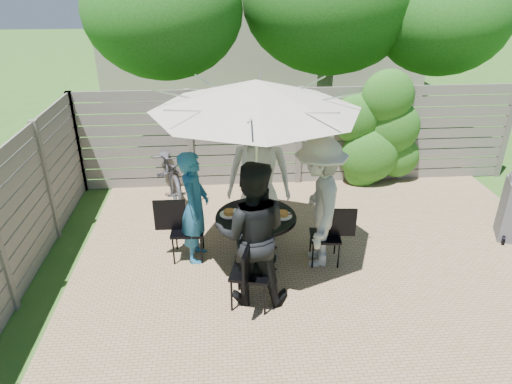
{
  "coord_description": "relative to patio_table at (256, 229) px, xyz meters",
  "views": [
    {
      "loc": [
        -1.45,
        -4.91,
        3.68
      ],
      "look_at": [
        -0.99,
        0.67,
        0.96
      ],
      "focal_mm": 32.0,
      "sensor_mm": 36.0,
      "label": 1
    }
  ],
  "objects": [
    {
      "name": "plate_back",
      "position": [
        0.05,
        0.36,
        0.24
      ],
      "size": [
        0.26,
        0.26,
        0.06
      ],
      "color": "white",
      "rests_on": "patio_table"
    },
    {
      "name": "patio_table",
      "position": [
        0.0,
        0.0,
        0.0
      ],
      "size": [
        1.22,
        1.22,
        0.71
      ],
      "rotation": [
        0.0,
        0.0,
        -0.14
      ],
      "color": "black",
      "rests_on": "ground"
    },
    {
      "name": "umbrella",
      "position": [
        -0.0,
        0.0,
        1.85
      ],
      "size": [
        2.95,
        2.95,
        2.53
      ],
      "rotation": [
        0.0,
        0.0,
        -0.14
      ],
      "color": "silver",
      "rests_on": "ground"
    },
    {
      "name": "person_right",
      "position": [
        0.82,
        -0.11,
        0.42
      ],
      "size": [
        0.84,
        1.26,
        1.83
      ],
      "primitive_type": "imported",
      "rotation": [
        0.0,
        0.0,
        4.57
      ],
      "color": "#ACACA8",
      "rests_on": "ground"
    },
    {
      "name": "coffee_cup",
      "position": [
        0.13,
        0.2,
        0.27
      ],
      "size": [
        0.08,
        0.08,
        0.12
      ],
      "primitive_type": "cylinder",
      "color": "#C6B293",
      "rests_on": "patio_table"
    },
    {
      "name": "plate_right",
      "position": [
        0.36,
        -0.05,
        0.24
      ],
      "size": [
        0.26,
        0.26,
        0.06
      ],
      "color": "white",
      "rests_on": "patio_table"
    },
    {
      "name": "person_front",
      "position": [
        -0.11,
        -0.82,
        0.42
      ],
      "size": [
        0.97,
        0.81,
        1.83
      ],
      "primitive_type": "imported",
      "rotation": [
        0.0,
        0.0,
        3.0
      ],
      "color": "black",
      "rests_on": "ground"
    },
    {
      "name": "plate_left",
      "position": [
        -0.36,
        0.05,
        0.24
      ],
      "size": [
        0.26,
        0.26,
        0.06
      ],
      "color": "white",
      "rests_on": "patio_table"
    },
    {
      "name": "chair_front",
      "position": [
        -0.14,
        -0.96,
        -0.2
      ],
      "size": [
        0.56,
        0.73,
        0.96
      ],
      "rotation": [
        0.0,
        0.0,
        1.31
      ],
      "color": "black",
      "rests_on": "ground"
    },
    {
      "name": "glass_front",
      "position": [
        0.07,
        -0.27,
        0.28
      ],
      "size": [
        0.07,
        0.07,
        0.14
      ],
      "primitive_type": "cylinder",
      "color": "silver",
      "rests_on": "patio_table"
    },
    {
      "name": "backyard_envelope",
      "position": [
        1.1,
        9.82,
        2.11
      ],
      "size": [
        60.0,
        60.0,
        5.0
      ],
      "color": "#2B581B",
      "rests_on": "ground"
    },
    {
      "name": "glass_right",
      "position": [
        0.27,
        0.07,
        0.28
      ],
      "size": [
        0.07,
        0.07,
        0.14
      ],
      "primitive_type": "cylinder",
      "color": "silver",
      "rests_on": "patio_table"
    },
    {
      "name": "glass_back",
      "position": [
        -0.07,
        0.27,
        0.28
      ],
      "size": [
        0.07,
        0.07,
        0.14
      ],
      "primitive_type": "cylinder",
      "color": "silver",
      "rests_on": "patio_table"
    },
    {
      "name": "bicycle",
      "position": [
        -1.35,
        2.13,
        0.01
      ],
      "size": [
        1.15,
        2.02,
        1.0
      ],
      "primitive_type": "imported",
      "rotation": [
        0.0,
        0.0,
        0.27
      ],
      "color": "#333338",
      "rests_on": "ground"
    },
    {
      "name": "person_left",
      "position": [
        -0.82,
        0.11,
        0.31
      ],
      "size": [
        0.46,
        0.63,
        1.61
      ],
      "primitive_type": "imported",
      "rotation": [
        0.0,
        0.0,
        7.71
      ],
      "color": "#216290",
      "rests_on": "ground"
    },
    {
      "name": "plate_front",
      "position": [
        -0.05,
        -0.36,
        0.24
      ],
      "size": [
        0.26,
        0.26,
        0.06
      ],
      "color": "white",
      "rests_on": "patio_table"
    },
    {
      "name": "glass_left",
      "position": [
        -0.27,
        -0.07,
        0.28
      ],
      "size": [
        0.07,
        0.07,
        0.14
      ],
      "primitive_type": "cylinder",
      "color": "silver",
      "rests_on": "patio_table"
    },
    {
      "name": "chair_left",
      "position": [
        -0.96,
        0.13,
        -0.22
      ],
      "size": [
        0.67,
        0.45,
        0.92
      ],
      "rotation": [
        0.0,
        0.0,
        6.26
      ],
      "color": "black",
      "rests_on": "ground"
    },
    {
      "name": "person_back",
      "position": [
        0.11,
        0.82,
        0.48
      ],
      "size": [
        1.02,
        0.74,
        1.94
      ],
      "primitive_type": "imported",
      "rotation": [
        0.0,
        0.0,
        6.14
      ],
      "color": "silver",
      "rests_on": "ground"
    },
    {
      "name": "syrup_jug",
      "position": [
        -0.05,
        0.06,
        0.29
      ],
      "size": [
        0.09,
        0.09,
        0.16
      ],
      "primitive_type": "cylinder",
      "color": "#59280C",
      "rests_on": "patio_table"
    },
    {
      "name": "chair_right",
      "position": [
        0.95,
        -0.13,
        -0.24
      ],
      "size": [
        0.62,
        0.44,
        0.84
      ],
      "rotation": [
        0.0,
        0.0,
        3.04
      ],
      "color": "black",
      "rests_on": "ground"
    },
    {
      "name": "chair_back",
      "position": [
        0.13,
        0.96,
        -0.23
      ],
      "size": [
        0.49,
        0.67,
        0.88
      ],
      "rotation": [
        0.0,
        0.0,
        4.53
      ],
      "color": "black",
      "rests_on": "ground"
    }
  ]
}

